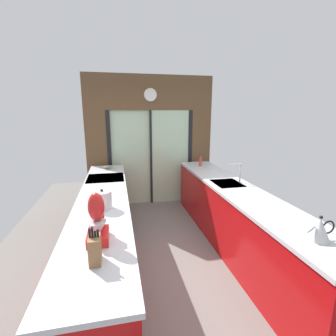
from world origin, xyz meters
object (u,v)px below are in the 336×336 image
mixing_bowl (108,167)px  soap_bottle (200,161)px  stock_pot (102,200)px  oven_range (107,205)px  knife_block (95,249)px  kettle (320,229)px  stand_mixer (97,223)px

mixing_bowl → soap_bottle: bearing=-3.5°
soap_bottle → stock_pot: bearing=-134.1°
oven_range → soap_bottle: soap_bottle is taller
oven_range → knife_block: knife_block is taller
knife_block → stock_pot: knife_block is taller
oven_range → stock_pot: bearing=-89.2°
mixing_bowl → stock_pot: stock_pot is taller
mixing_bowl → soap_bottle: 1.78m
oven_range → kettle: size_ratio=3.44×
stand_mixer → stock_pot: stand_mixer is taller
oven_range → knife_block: (0.02, -2.33, 0.57)m
kettle → soap_bottle: size_ratio=1.14×
stand_mixer → stock_pot: bearing=90.0°
mixing_bowl → stand_mixer: stand_mixer is taller
stock_pot → kettle: size_ratio=0.84×
stock_pot → oven_range: bearing=90.8°
mixing_bowl → stock_pot: bearing=-90.0°
kettle → oven_range: bearing=126.9°
knife_block → stock_pot: bearing=90.0°
mixing_bowl → kettle: (1.78, -3.02, 0.06)m
kettle → soap_bottle: bearing=90.0°
oven_range → knife_block: bearing=-89.5°
stand_mixer → soap_bottle: stand_mixer is taller
knife_block → stand_mixer: bearing=90.0°
mixing_bowl → kettle: bearing=-59.4°
knife_block → stand_mixer: (0.00, 0.30, 0.06)m
knife_block → kettle: knife_block is taller
mixing_bowl → stand_mixer: size_ratio=0.40×
mixing_bowl → soap_bottle: soap_bottle is taller
stock_pot → soap_bottle: bearing=45.9°
knife_block → kettle: (1.78, -0.06, -0.01)m
oven_range → stand_mixer: bearing=-89.5°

